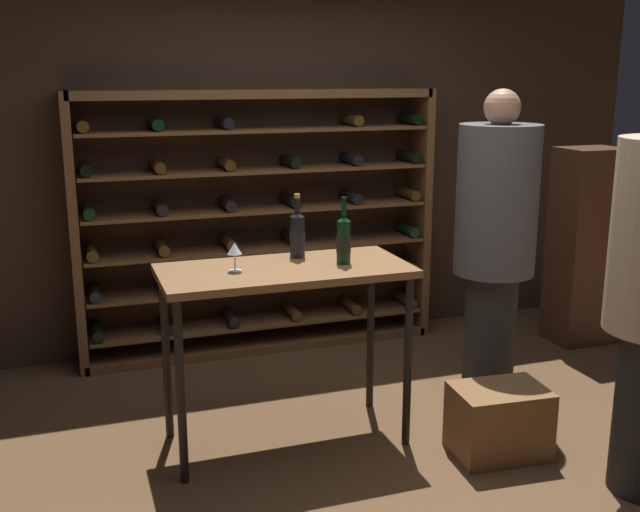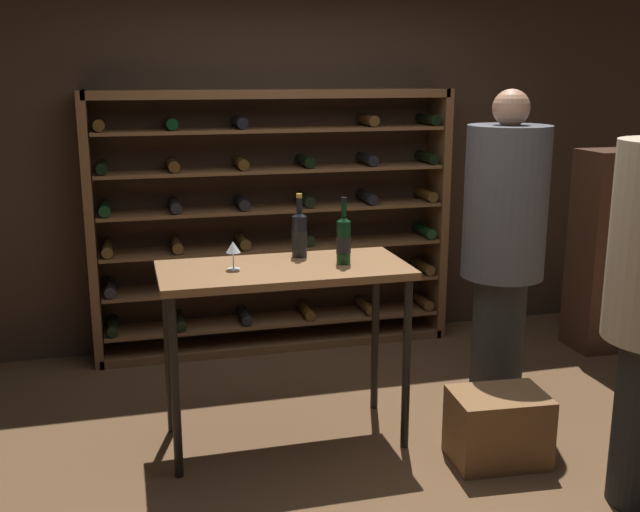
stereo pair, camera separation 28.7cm
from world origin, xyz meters
The scene contains 10 objects.
ground_plane centered at (0.00, 0.00, 0.00)m, with size 9.83×9.83×0.00m, color brown.
back_wall centered at (0.00, 1.91, 1.36)m, with size 5.93×0.10×2.71m, color #3D2B1E.
wine_rack centered at (-0.17, 1.70, 0.92)m, with size 2.56×0.32×1.86m.
tasting_table centered at (-0.40, 0.26, 0.87)m, with size 1.30×0.61×0.98m.
person_guest_plum_blouse centered at (0.93, 0.38, 1.03)m, with size 0.48×0.48×1.88m.
wine_crate centered at (0.61, -0.25, 0.19)m, with size 0.48×0.34×0.37m, color brown.
display_cabinet centered at (2.14, 1.08, 0.72)m, with size 0.44×0.36×1.45m, color #4C2D1E.
wine_bottle_black_capsule centered at (-0.08, 0.23, 1.11)m, with size 0.08×0.08×0.36m.
wine_bottle_amber_reserve centered at (-0.27, 0.45, 1.11)m, with size 0.09×0.09×0.35m.
wine_glass_stemmed_left centered at (-0.66, 0.27, 1.09)m, with size 0.07×0.07×0.15m.
Camera 1 is at (-1.47, -3.38, 1.96)m, focal length 42.23 mm.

